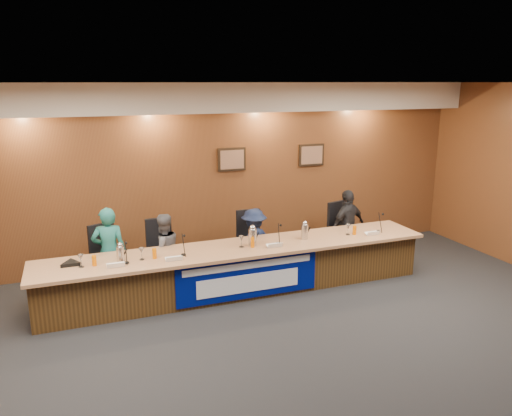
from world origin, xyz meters
The scene contains 39 objects.
floor centered at (0.00, 0.00, 0.00)m, with size 10.00×10.00×0.00m, color black.
ceiling centered at (0.00, 0.00, 3.20)m, with size 10.00×8.00×0.04m, color silver.
wall_back centered at (0.00, 4.00, 1.60)m, with size 10.00×0.04×3.20m, color brown.
soffit centered at (0.00, 3.75, 2.95)m, with size 10.00×0.50×0.50m, color beige.
dais_body centered at (0.00, 2.40, 0.35)m, with size 6.00×0.80×0.70m, color #422B12.
dais_top centered at (0.00, 2.35, 0.72)m, with size 6.10×0.95×0.05m, color #A5724C.
banner centered at (0.00, 1.99, 0.38)m, with size 2.20×0.02×0.65m, color #000B67.
banner_text_upper centered at (0.00, 1.97, 0.58)m, with size 2.00×0.01×0.10m, color silver.
banner_text_lower centered at (0.00, 1.97, 0.30)m, with size 1.60×0.01×0.28m, color silver.
wall_photo_left centered at (0.40, 3.97, 1.85)m, with size 0.52×0.04×0.42m, color black.
wall_photo_right centered at (2.00, 3.97, 1.85)m, with size 0.52×0.04×0.42m, color black.
panelist_a centered at (-1.90, 2.96, 0.70)m, with size 0.51×0.33×1.40m, color #1C615C.
panelist_b centered at (-1.08, 2.96, 0.61)m, with size 0.59×0.46×1.22m, color #505056.
panelist_c centered at (0.45, 2.96, 0.58)m, with size 0.75×0.43×1.16m, color #121C3C.
panelist_d centered at (2.26, 2.96, 0.67)m, with size 0.79×0.33×1.35m, color black.
office_chair_a centered at (-1.90, 3.06, 0.48)m, with size 0.48×0.48×0.08m, color black.
office_chair_b centered at (-1.08, 3.06, 0.48)m, with size 0.48×0.48×0.08m, color black.
office_chair_c centered at (0.45, 3.06, 0.48)m, with size 0.48×0.48×0.08m, color black.
office_chair_d centered at (2.26, 3.06, 0.48)m, with size 0.48×0.48×0.08m, color black.
nameplate_a centered at (-1.87, 2.10, 0.80)m, with size 0.24×0.06×0.09m, color white.
microphone_a centered at (-1.72, 2.23, 0.76)m, with size 0.07×0.07×0.02m, color black.
juice_glass_a centered at (-2.14, 2.29, 0.82)m, with size 0.06×0.06×0.15m, color #E16900.
water_glass_a centered at (-2.32, 2.30, 0.84)m, with size 0.08×0.08×0.18m, color silver.
nameplate_b centered at (-1.08, 2.07, 0.80)m, with size 0.24×0.06×0.09m, color white.
microphone_b centered at (-0.90, 2.28, 0.76)m, with size 0.07×0.07×0.02m, color black.
juice_glass_b centered at (-1.32, 2.29, 0.82)m, with size 0.06×0.06×0.15m, color #E16900.
water_glass_b centered at (-1.50, 2.30, 0.84)m, with size 0.08×0.08×0.18m, color silver.
nameplate_c centered at (0.49, 2.12, 0.80)m, with size 0.24×0.06×0.09m, color white.
microphone_c centered at (0.60, 2.28, 0.76)m, with size 0.07×0.07×0.02m, color black.
juice_glass_c centered at (0.17, 2.27, 0.82)m, with size 0.06×0.06×0.15m, color #E16900.
water_glass_c centered at (0.01, 2.33, 0.84)m, with size 0.08×0.08×0.18m, color silver.
nameplate_d centered at (2.24, 2.13, 0.80)m, with size 0.24×0.06×0.09m, color white.
microphone_d centered at (2.45, 2.29, 0.76)m, with size 0.07×0.07×0.02m, color black.
juice_glass_d centered at (1.98, 2.28, 0.82)m, with size 0.06×0.06×0.15m, color #E16900.
water_glass_d centered at (1.87, 2.31, 0.84)m, with size 0.08×0.08×0.18m, color silver.
carafe_left centered at (-1.79, 2.34, 0.86)m, with size 0.11×0.11×0.22m, color silver.
carafe_mid centered at (0.20, 2.35, 0.88)m, with size 0.13×0.13×0.26m, color silver.
carafe_right centered at (1.10, 2.36, 0.87)m, with size 0.11×0.11×0.24m, color silver.
speakerphone centered at (-2.45, 2.43, 0.78)m, with size 0.32×0.32×0.05m, color black.
Camera 1 is at (-2.33, -4.54, 3.22)m, focal length 35.00 mm.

